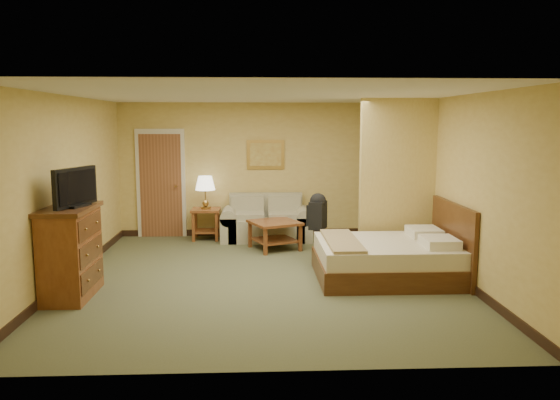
{
  "coord_description": "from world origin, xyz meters",
  "views": [
    {
      "loc": [
        -0.12,
        -7.65,
        2.24
      ],
      "look_at": [
        0.26,
        0.6,
        1.05
      ],
      "focal_mm": 35.0,
      "sensor_mm": 36.0,
      "label": 1
    }
  ],
  "objects": [
    {
      "name": "dresser",
      "position": [
        -2.47,
        -0.75,
        0.59
      ],
      "size": [
        0.58,
        1.1,
        1.17
      ],
      "color": "brown",
      "rests_on": "floor"
    },
    {
      "name": "right_wall",
      "position": [
        2.75,
        0.0,
        1.3
      ],
      "size": [
        0.02,
        6.0,
        2.6
      ],
      "primitive_type": "cube",
      "color": "tan",
      "rests_on": "floor"
    },
    {
      "name": "floor",
      "position": [
        0.0,
        0.0,
        0.0
      ],
      "size": [
        6.0,
        6.0,
        0.0
      ],
      "primitive_type": "plane",
      "color": "#525738",
      "rests_on": "ground"
    },
    {
      "name": "backpack",
      "position": [
        0.88,
        0.91,
        0.84
      ],
      "size": [
        0.33,
        0.39,
        0.57
      ],
      "rotation": [
        0.0,
        0.0,
        -0.39
      ],
      "color": "black",
      "rests_on": "bed"
    },
    {
      "name": "coffee_table",
      "position": [
        0.22,
        1.77,
        0.36
      ],
      "size": [
        1.02,
        1.02,
        0.5
      ],
      "rotation": [
        0.0,
        0.0,
        0.41
      ],
      "color": "brown",
      "rests_on": "floor"
    },
    {
      "name": "tv",
      "position": [
        -2.37,
        -0.75,
        1.41
      ],
      "size": [
        0.31,
        0.79,
        0.5
      ],
      "rotation": [
        0.0,
        0.0,
        -0.31
      ],
      "color": "black",
      "rests_on": "dresser"
    },
    {
      "name": "partition",
      "position": [
        2.15,
        0.93,
        1.3
      ],
      "size": [
        1.2,
        0.15,
        2.6
      ],
      "primitive_type": "cube",
      "color": "tan",
      "rests_on": "floor"
    },
    {
      "name": "loveseat",
      "position": [
        0.08,
        2.57,
        0.28
      ],
      "size": [
        1.71,
        0.8,
        0.87
      ],
      "color": "tan",
      "rests_on": "floor"
    },
    {
      "name": "ceiling",
      "position": [
        0.0,
        0.0,
        2.6
      ],
      "size": [
        6.0,
        6.0,
        0.0
      ],
      "primitive_type": "plane",
      "rotation": [
        3.14,
        0.0,
        0.0
      ],
      "color": "white",
      "rests_on": "back_wall"
    },
    {
      "name": "door",
      "position": [
        -1.95,
        2.96,
        1.03
      ],
      "size": [
        0.94,
        0.16,
        2.1
      ],
      "color": "beige",
      "rests_on": "floor"
    },
    {
      "name": "wall_picture",
      "position": [
        0.08,
        2.97,
        1.6
      ],
      "size": [
        0.73,
        0.04,
        0.57
      ],
      "color": "#B78E3F",
      "rests_on": "back_wall"
    },
    {
      "name": "baseboard",
      "position": [
        0.0,
        2.99,
        0.06
      ],
      "size": [
        5.5,
        0.02,
        0.12
      ],
      "primitive_type": "cube",
      "color": "black",
      "rests_on": "floor"
    },
    {
      "name": "left_wall",
      "position": [
        -2.75,
        0.0,
        1.3
      ],
      "size": [
        0.02,
        6.0,
        2.6
      ],
      "primitive_type": "cube",
      "color": "tan",
      "rests_on": "floor"
    },
    {
      "name": "side_table",
      "position": [
        -1.07,
        2.65,
        0.39
      ],
      "size": [
        0.54,
        0.54,
        0.59
      ],
      "color": "brown",
      "rests_on": "floor"
    },
    {
      "name": "back_wall",
      "position": [
        0.0,
        3.0,
        1.3
      ],
      "size": [
        5.5,
        0.02,
        2.6
      ],
      "primitive_type": "cube",
      "color": "tan",
      "rests_on": "floor"
    },
    {
      "name": "bed",
      "position": [
        1.82,
        -0.1,
        0.3
      ],
      "size": [
        1.98,
        1.68,
        1.09
      ],
      "color": "#442310",
      "rests_on": "floor"
    },
    {
      "name": "table_lamp",
      "position": [
        -1.07,
        2.65,
        1.07
      ],
      "size": [
        0.38,
        0.38,
        0.62
      ],
      "color": "#A17B3B",
      "rests_on": "side_table"
    }
  ]
}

